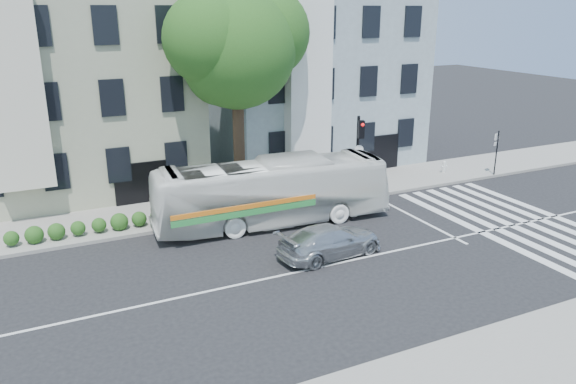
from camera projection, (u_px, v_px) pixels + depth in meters
ground at (321, 267)px, 21.22m from camera, size 120.00×120.00×0.00m
sidewalk_far at (244, 202)px, 28.05m from camera, size 80.00×4.00×0.15m
building_left at (69, 84)px, 29.48m from camera, size 12.00×10.00×11.00m
building_right at (305, 72)px, 35.23m from camera, size 12.00×10.00×11.00m
street_tree at (236, 41)px, 26.29m from camera, size 7.30×5.90×11.10m
bus at (272, 192)px, 25.11m from camera, size 3.37×10.86×2.98m
sedan at (330, 241)px, 22.02m from camera, size 2.20×4.50×1.26m
hedge at (119, 222)px, 24.32m from camera, size 8.21×3.91×0.70m
traffic_signal at (359, 147)px, 27.63m from camera, size 0.45×0.53×4.33m
fire_hydrant at (444, 166)px, 32.77m from camera, size 0.39×0.23×0.71m
far_sign_pole at (497, 147)px, 31.99m from camera, size 0.45×0.23×2.58m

